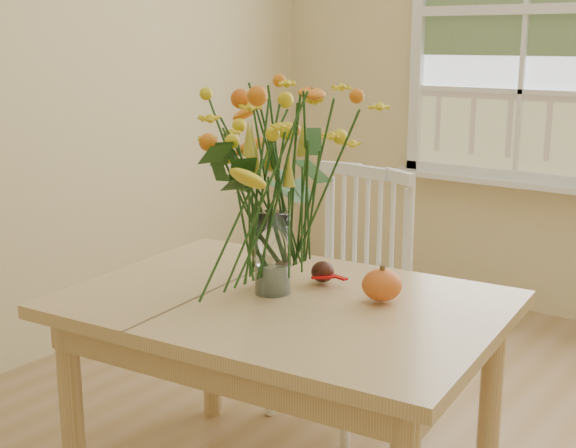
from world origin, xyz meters
The scene contains 6 objects.
dining_table centered at (-0.46, 0.09, 0.58)m, with size 1.33×1.01×0.67m.
windsor_chair centered at (-0.62, 0.74, 0.52)m, with size 0.48×0.46×0.92m.
flower_vase centered at (-0.51, 0.11, 1.03)m, with size 0.51×0.51×0.60m.
pumpkin centered at (-0.21, 0.23, 0.71)m, with size 0.12×0.12×0.09m, color #DC5919.
turkey_figurine centered at (-0.56, 0.16, 0.71)m, with size 0.11×0.10×0.11m.
dark_gourd centered at (-0.45, 0.28, 0.70)m, with size 0.13×0.07×0.07m.
Camera 1 is at (0.83, -1.63, 1.41)m, focal length 48.00 mm.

